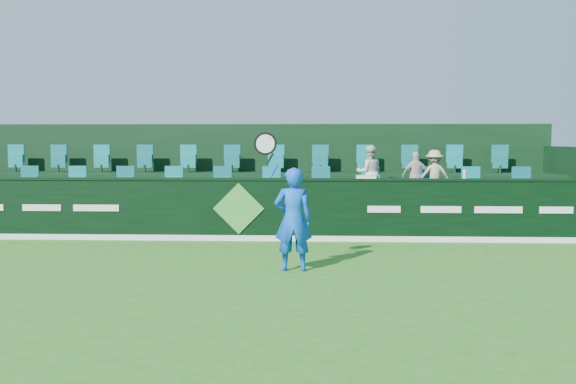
{
  "coord_description": "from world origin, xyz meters",
  "views": [
    {
      "loc": [
        1.64,
        -9.71,
        2.18
      ],
      "look_at": [
        1.11,
        2.8,
        1.15
      ],
      "focal_mm": 40.0,
      "sensor_mm": 36.0,
      "label": 1
    }
  ],
  "objects_px": {
    "spectator_left": "(369,172)",
    "towel": "(366,177)",
    "spectator_middle": "(416,176)",
    "spectator_right": "(434,175)",
    "tennis_player": "(293,218)",
    "drinks_bottle": "(464,174)"
  },
  "relations": [
    {
      "from": "spectator_right",
      "to": "tennis_player",
      "type": "bearing_deg",
      "value": 51.01
    },
    {
      "from": "spectator_left",
      "to": "drinks_bottle",
      "type": "height_order",
      "value": "spectator_left"
    },
    {
      "from": "tennis_player",
      "to": "spectator_left",
      "type": "bearing_deg",
      "value": 69.47
    },
    {
      "from": "spectator_right",
      "to": "spectator_middle",
      "type": "bearing_deg",
      "value": -3.21
    },
    {
      "from": "spectator_left",
      "to": "towel",
      "type": "xyz_separation_m",
      "value": [
        -0.16,
        -1.12,
        -0.04
      ]
    },
    {
      "from": "spectator_middle",
      "to": "spectator_right",
      "type": "height_order",
      "value": "spectator_right"
    },
    {
      "from": "tennis_player",
      "to": "spectator_middle",
      "type": "xyz_separation_m",
      "value": [
        2.68,
        4.3,
        0.47
      ]
    },
    {
      "from": "spectator_middle",
      "to": "drinks_bottle",
      "type": "height_order",
      "value": "spectator_middle"
    },
    {
      "from": "spectator_left",
      "to": "spectator_right",
      "type": "bearing_deg",
      "value": 171.07
    },
    {
      "from": "spectator_middle",
      "to": "spectator_left",
      "type": "bearing_deg",
      "value": -4.65
    },
    {
      "from": "spectator_left",
      "to": "towel",
      "type": "bearing_deg",
      "value": 72.92
    },
    {
      "from": "spectator_right",
      "to": "towel",
      "type": "relative_size",
      "value": 2.76
    },
    {
      "from": "spectator_right",
      "to": "towel",
      "type": "distance_m",
      "value": 1.99
    },
    {
      "from": "spectator_middle",
      "to": "tennis_player",
      "type": "bearing_deg",
      "value": 53.39
    },
    {
      "from": "tennis_player",
      "to": "spectator_right",
      "type": "xyz_separation_m",
      "value": [
        3.1,
        4.3,
        0.49
      ]
    },
    {
      "from": "tennis_player",
      "to": "spectator_left",
      "type": "height_order",
      "value": "tennis_player"
    },
    {
      "from": "spectator_right",
      "to": "towel",
      "type": "height_order",
      "value": "spectator_right"
    },
    {
      "from": "towel",
      "to": "drinks_bottle",
      "type": "distance_m",
      "value": 2.08
    },
    {
      "from": "tennis_player",
      "to": "spectator_middle",
      "type": "distance_m",
      "value": 5.09
    },
    {
      "from": "spectator_right",
      "to": "spectator_left",
      "type": "bearing_deg",
      "value": -3.21
    },
    {
      "from": "tennis_player",
      "to": "spectator_left",
      "type": "relative_size",
      "value": 1.91
    },
    {
      "from": "spectator_middle",
      "to": "spectator_right",
      "type": "bearing_deg",
      "value": 175.35
    }
  ]
}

